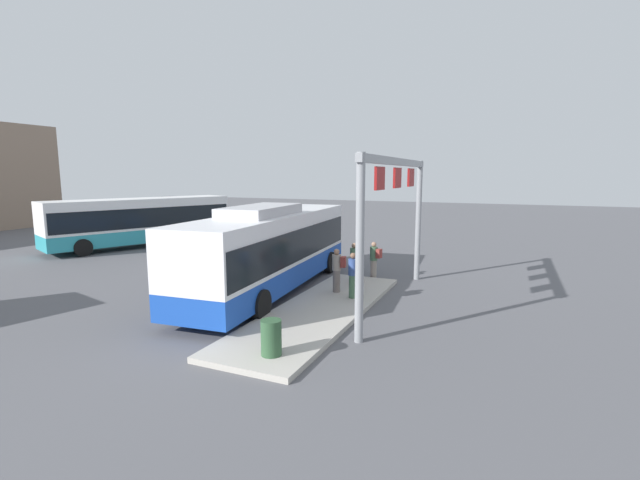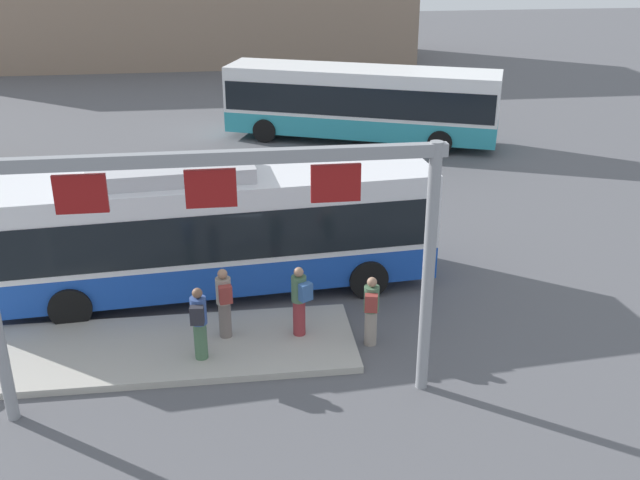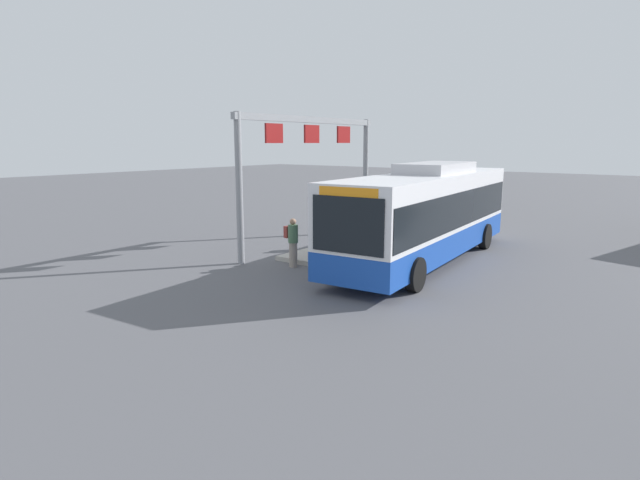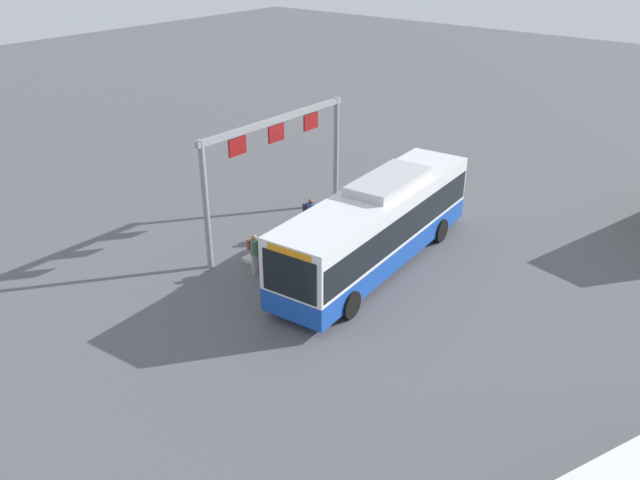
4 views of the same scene
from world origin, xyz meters
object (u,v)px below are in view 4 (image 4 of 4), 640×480
Objects in this scene: person_waiting_mid at (318,225)px; person_waiting_far at (310,216)px; person_waiting_near at (254,253)px; trash_bin at (387,188)px; person_boarding at (289,238)px; bus_main at (376,223)px.

person_waiting_mid and person_waiting_far have the same top height.
trash_bin is at bearing 103.43° from person_waiting_near.
person_waiting_far is (-3.75, -0.34, 0.16)m from person_waiting_near.
person_boarding is 1.86× the size of trash_bin.
bus_main is at bearing 5.61° from person_boarding.
bus_main reaches higher than person_waiting_mid.
bus_main is 3.52m from person_boarding.
person_boarding is at bearing 88.75° from person_waiting_near.
person_waiting_mid is 1.00m from person_waiting_far.
bus_main is 6.82× the size of person_waiting_mid.
person_boarding is 1.00× the size of person_waiting_far.
trash_bin is (-6.17, -0.65, -0.44)m from person_waiting_mid.
person_waiting_mid is 1.86× the size of trash_bin.
person_boarding is 1.00× the size of person_waiting_near.
trash_bin is (-5.64, 0.19, -0.44)m from person_waiting_far.
bus_main is 12.66× the size of trash_bin.
bus_main is at bearing -3.53° from person_waiting_mid.
bus_main is at bearing 29.65° from trash_bin.
trash_bin is at bearing 93.32° from person_waiting_far.
trash_bin is (-7.84, -0.53, -0.44)m from person_boarding.
bus_main reaches higher than person_boarding.
person_waiting_near reaches higher than trash_bin.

